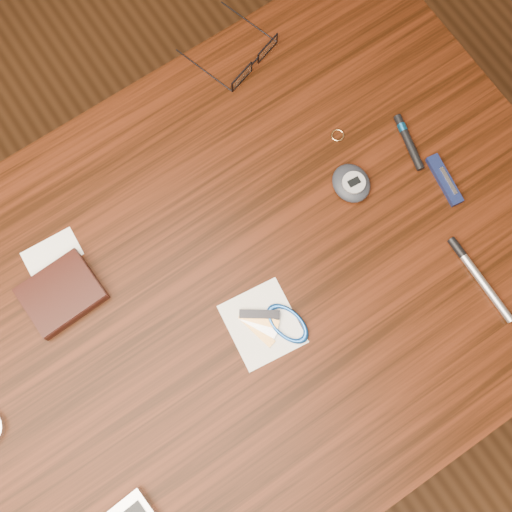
# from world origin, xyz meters

# --- Properties ---
(ground) EXTENTS (3.80, 3.80, 0.00)m
(ground) POSITION_xyz_m (0.00, 0.00, 0.00)
(ground) COLOR #472814
(ground) RESTS_ON ground
(desk) EXTENTS (1.00, 0.70, 0.75)m
(desk) POSITION_xyz_m (0.00, 0.00, 0.65)
(desk) COLOR #351408
(desk) RESTS_ON ground
(wallet_and_card) EXTENTS (0.11, 0.13, 0.02)m
(wallet_and_card) POSITION_xyz_m (-0.20, 0.13, 0.76)
(wallet_and_card) COLOR black
(wallet_and_card) RESTS_ON desk
(eyeglasses) EXTENTS (0.14, 0.14, 0.02)m
(eyeglasses) POSITION_xyz_m (0.21, 0.28, 0.76)
(eyeglasses) COLOR black
(eyeglasses) RESTS_ON desk
(gold_ring) EXTENTS (0.03, 0.03, 0.00)m
(gold_ring) POSITION_xyz_m (0.25, 0.11, 0.75)
(gold_ring) COLOR #E1A965
(gold_ring) RESTS_ON desk
(pedometer) EXTENTS (0.06, 0.07, 0.02)m
(pedometer) POSITION_xyz_m (0.22, 0.03, 0.76)
(pedometer) COLOR #21242D
(pedometer) RESTS_ON desk
(notepad_keys) EXTENTS (0.11, 0.11, 0.01)m
(notepad_keys) POSITION_xyz_m (0.02, -0.07, 0.75)
(notepad_keys) COLOR white
(notepad_keys) RESTS_ON desk
(pocket_knife) EXTENTS (0.03, 0.08, 0.01)m
(pocket_knife) POSITION_xyz_m (0.34, -0.04, 0.76)
(pocket_knife) COLOR #10163E
(pocket_knife) RESTS_ON desk
(silver_pen) EXTENTS (0.01, 0.14, 0.01)m
(silver_pen) POSITION_xyz_m (0.29, -0.17, 0.76)
(silver_pen) COLOR #B2B1B6
(silver_pen) RESTS_ON desk
(black_blue_pen) EXTENTS (0.03, 0.09, 0.01)m
(black_blue_pen) POSITION_xyz_m (0.33, 0.04, 0.76)
(black_blue_pen) COLOR black
(black_blue_pen) RESTS_ON desk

